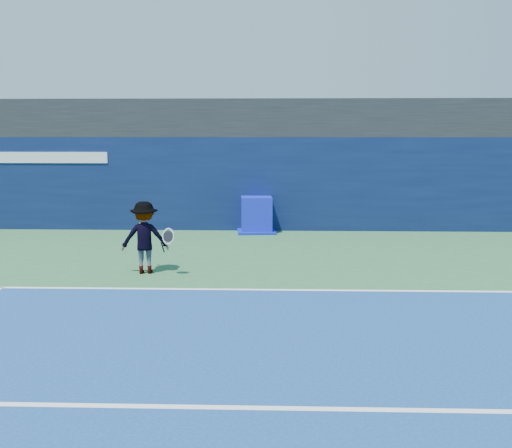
# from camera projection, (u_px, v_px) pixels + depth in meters

# --- Properties ---
(ground) EXTENTS (80.00, 80.00, 0.00)m
(ground) POSITION_uv_depth(u_px,v_px,m) (235.00, 345.00, 8.59)
(ground) COLOR #2C6238
(ground) RESTS_ON ground
(baseline) EXTENTS (24.00, 0.10, 0.01)m
(baseline) POSITION_uv_depth(u_px,v_px,m) (245.00, 290.00, 11.54)
(baseline) COLOR white
(baseline) RESTS_ON ground
(service_line) EXTENTS (24.00, 0.10, 0.01)m
(service_line) POSITION_uv_depth(u_px,v_px,m) (223.00, 408.00, 6.61)
(service_line) COLOR white
(service_line) RESTS_ON ground
(stadium_band) EXTENTS (36.00, 3.00, 1.20)m
(stadium_band) POSITION_uv_depth(u_px,v_px,m) (257.00, 119.00, 19.35)
(stadium_band) COLOR black
(stadium_band) RESTS_ON back_wall_assembly
(back_wall_assembly) EXTENTS (36.00, 1.03, 3.00)m
(back_wall_assembly) POSITION_uv_depth(u_px,v_px,m) (256.00, 183.00, 18.70)
(back_wall_assembly) COLOR #0B173D
(back_wall_assembly) RESTS_ON ground
(equipment_cart) EXTENTS (1.29, 1.29, 1.14)m
(equipment_cart) POSITION_uv_depth(u_px,v_px,m) (256.00, 216.00, 18.13)
(equipment_cart) COLOR #0D18C3
(equipment_cart) RESTS_ON ground
(tennis_player) EXTENTS (1.30, 0.75, 1.63)m
(tennis_player) POSITION_uv_depth(u_px,v_px,m) (145.00, 237.00, 12.83)
(tennis_player) COLOR silver
(tennis_player) RESTS_ON ground
(tennis_ball) EXTENTS (0.07, 0.07, 0.07)m
(tennis_ball) POSITION_uv_depth(u_px,v_px,m) (141.00, 224.00, 13.22)
(tennis_ball) COLOR yellow
(tennis_ball) RESTS_ON ground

